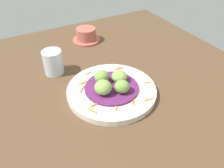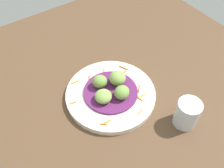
# 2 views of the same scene
# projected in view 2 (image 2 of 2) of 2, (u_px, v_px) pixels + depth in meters

# --- Properties ---
(table_surface) EXTENTS (1.10, 1.10, 0.02)m
(table_surface) POSITION_uv_depth(u_px,v_px,m) (119.00, 95.00, 0.78)
(table_surface) COLOR brown
(table_surface) RESTS_ON ground
(main_plate) EXTENTS (0.27, 0.27, 0.02)m
(main_plate) POSITION_uv_depth(u_px,v_px,m) (111.00, 94.00, 0.76)
(main_plate) COLOR silver
(main_plate) RESTS_ON table_surface
(cabbage_bed) EXTENTS (0.16, 0.16, 0.01)m
(cabbage_bed) POSITION_uv_depth(u_px,v_px,m) (111.00, 92.00, 0.75)
(cabbage_bed) COLOR #60235B
(cabbage_bed) RESTS_ON main_plate
(carrot_garnish) EXTENTS (0.23, 0.21, 0.00)m
(carrot_garnish) POSITION_uv_depth(u_px,v_px,m) (114.00, 90.00, 0.76)
(carrot_garnish) COLOR orange
(carrot_garnish) RESTS_ON main_plate
(guac_scoop_left) EXTENTS (0.07, 0.07, 0.04)m
(guac_scoop_left) POSITION_uv_depth(u_px,v_px,m) (117.00, 78.00, 0.75)
(guac_scoop_left) COLOR #84A851
(guac_scoop_left) RESTS_ON cabbage_bed
(guac_scoop_center) EXTENTS (0.06, 0.06, 0.04)m
(guac_scoop_center) POSITION_uv_depth(u_px,v_px,m) (100.00, 81.00, 0.75)
(guac_scoop_center) COLOR #759E47
(guac_scoop_center) RESTS_ON cabbage_bed
(guac_scoop_right) EXTENTS (0.07, 0.07, 0.03)m
(guac_scoop_right) POSITION_uv_depth(u_px,v_px,m) (103.00, 96.00, 0.72)
(guac_scoop_right) COLOR #84A851
(guac_scoop_right) RESTS_ON cabbage_bed
(guac_scoop_back) EXTENTS (0.06, 0.05, 0.04)m
(guac_scoop_back) POSITION_uv_depth(u_px,v_px,m) (122.00, 92.00, 0.72)
(guac_scoop_back) COLOR #759E47
(guac_scoop_back) RESTS_ON cabbage_bed
(water_glass) EXTENTS (0.07, 0.07, 0.08)m
(water_glass) POSITION_uv_depth(u_px,v_px,m) (187.00, 113.00, 0.68)
(water_glass) COLOR silver
(water_glass) RESTS_ON table_surface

